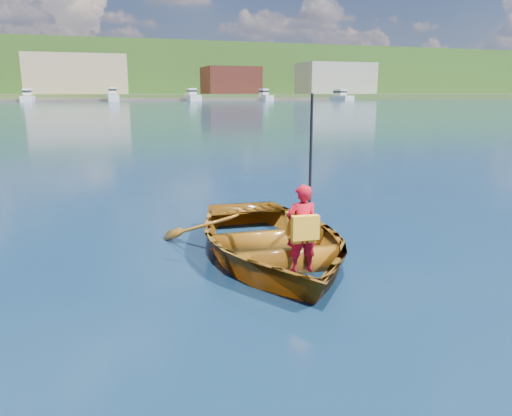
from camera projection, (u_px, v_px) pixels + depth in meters
name	position (u px, v px, depth m)	size (l,w,h in m)	color
ground	(273.00, 271.00, 6.58)	(600.00, 600.00, 0.00)	#101E3D
rowboat	(270.00, 239.00, 7.07)	(3.15, 4.22, 0.84)	brown
child_paddler	(302.00, 228.00, 6.17)	(0.42, 0.35, 2.19)	red
shoreline	(91.00, 75.00, 223.17)	(400.00, 140.00, 22.00)	#31561E
dock	(64.00, 100.00, 140.78)	(159.93, 14.11, 0.80)	brown
waterfront_buildings	(67.00, 75.00, 155.14)	(202.00, 16.00, 14.00)	brown
marina_yachts	(102.00, 97.00, 139.37)	(147.72, 12.97, 4.19)	silver
hillside_trees	(73.00, 58.00, 215.96)	(306.69, 89.72, 26.05)	#382314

